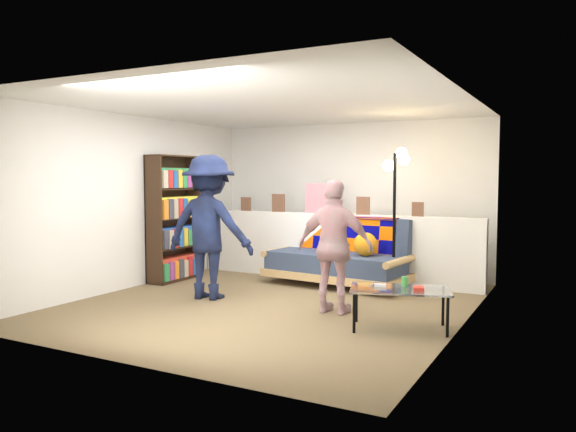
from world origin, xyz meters
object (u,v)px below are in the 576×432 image
object	(u,v)px
person_left	(209,227)
bookshelf	(174,222)
floor_lamp	(397,190)
futon_sofa	(340,257)
person_right	(335,247)
coffee_table	(401,291)

from	to	relation	value
person_left	bookshelf	bearing A→B (deg)	-39.72
floor_lamp	person_left	xyz separation A→B (m)	(-1.97, -1.52, -0.46)
futon_sofa	floor_lamp	bearing A→B (deg)	-4.87
bookshelf	person_left	size ratio (longest dim) A/B	1.02
bookshelf	person_left	xyz separation A→B (m)	(1.22, -0.80, 0.04)
person_right	coffee_table	bearing A→B (deg)	158.28
bookshelf	person_right	size ratio (longest dim) A/B	1.22
futon_sofa	person_right	size ratio (longest dim) A/B	1.39
futon_sofa	bookshelf	world-z (taller)	bookshelf
futon_sofa	floor_lamp	xyz separation A→B (m)	(0.84, -0.07, 0.97)
futon_sofa	coffee_table	size ratio (longest dim) A/B	1.90
bookshelf	coffee_table	size ratio (longest dim) A/B	1.67
bookshelf	coffee_table	world-z (taller)	bookshelf
person_left	person_right	world-z (taller)	person_left
coffee_table	person_right	distance (m)	0.98
floor_lamp	bookshelf	bearing A→B (deg)	-167.25
floor_lamp	person_left	distance (m)	2.53
floor_lamp	person_left	bearing A→B (deg)	-142.44
person_left	coffee_table	bearing A→B (deg)	167.05
coffee_table	person_left	size ratio (longest dim) A/B	0.61
bookshelf	coffee_table	bearing A→B (deg)	-15.98
futon_sofa	person_right	bearing A→B (deg)	-69.39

